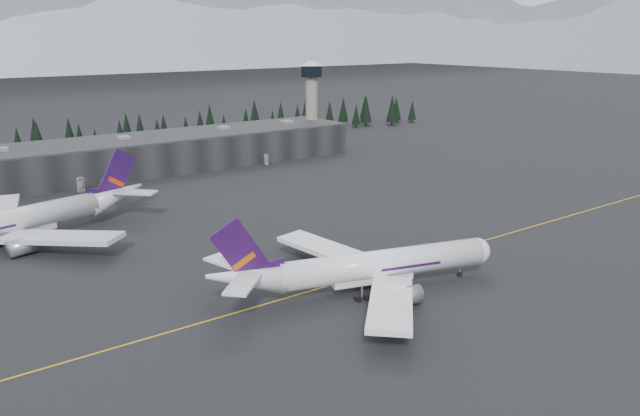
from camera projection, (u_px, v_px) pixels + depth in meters
ground at (375, 268)px, 135.17m from camera, size 1400.00×1400.00×0.00m
taxiline at (381, 271)px, 133.62m from camera, size 400.00×0.40×0.02m
terminal at (152, 153)px, 230.38m from camera, size 160.00×30.00×12.60m
control_tower at (312, 95)px, 270.90m from camera, size 10.00×10.00×37.70m
treeline at (117, 137)px, 258.74m from camera, size 360.00×20.00×15.00m
jet_main at (359, 268)px, 121.62m from camera, size 58.69×53.20×17.65m
jet_parked at (26, 219)px, 151.86m from camera, size 64.96×59.29×19.40m
gse_vehicle_a at (81, 191)px, 198.39m from camera, size 2.56×5.38×1.48m
gse_vehicle_b at (267, 163)px, 239.90m from camera, size 5.00×3.76×1.58m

